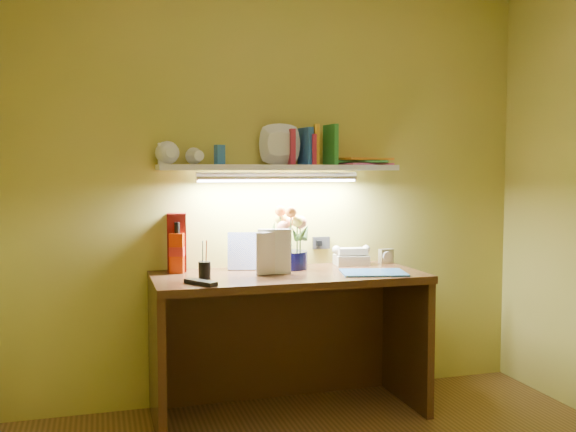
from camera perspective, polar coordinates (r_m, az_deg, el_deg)
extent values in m
cube|color=#36240E|center=(3.42, 0.06, -11.34)|extent=(1.40, 0.60, 0.75)
cube|color=silver|center=(3.76, 8.71, -3.53)|extent=(0.08, 0.05, 0.08)
cube|color=#5F0D09|center=(3.45, -9.85, -2.32)|extent=(0.11, 0.11, 0.31)
cylinder|color=black|center=(3.18, -7.43, -4.27)|extent=(0.08, 0.08, 0.15)
cube|color=black|center=(3.04, -7.77, -5.87)|extent=(0.14, 0.18, 0.02)
cube|color=#2F6FB7|center=(3.37, 7.60, -5.01)|extent=(0.37, 0.31, 0.01)
imported|color=silver|center=(3.25, -2.83, -3.43)|extent=(0.16, 0.06, 0.22)
imported|color=white|center=(3.30, -2.70, -3.18)|extent=(0.17, 0.06, 0.23)
cube|color=white|center=(3.47, -0.76, 4.33)|extent=(1.30, 0.25, 0.03)
imported|color=white|center=(3.35, -10.35, 5.35)|extent=(0.15, 0.15, 0.10)
imported|color=white|center=(3.39, -7.89, 5.28)|extent=(0.11, 0.11, 0.09)
imported|color=white|center=(3.47, -0.73, 5.03)|extent=(0.27, 0.27, 0.06)
cube|color=white|center=(3.40, -11.05, 5.45)|extent=(0.05, 0.04, 0.11)
cube|color=#2F6FB7|center=(3.43, -6.10, 5.43)|extent=(0.06, 0.05, 0.10)
cube|color=#B22542|center=(3.51, 0.25, 6.14)|extent=(0.04, 0.13, 0.19)
cube|color=gold|center=(3.56, 2.54, 6.34)|extent=(0.06, 0.14, 0.22)
cube|color=#265FB4|center=(3.55, 1.57, 6.21)|extent=(0.05, 0.15, 0.20)
cube|color=#2E8D3B|center=(3.57, 3.81, 6.34)|extent=(0.04, 0.15, 0.22)
cube|color=#B22542|center=(3.53, 2.17, 5.91)|extent=(0.04, 0.12, 0.17)
cube|color=#EF5CB0|center=(3.66, 6.76, 4.61)|extent=(0.31, 0.25, 0.01)
cube|color=#46AC54|center=(3.66, 6.68, 4.83)|extent=(0.35, 0.31, 0.01)
cube|color=orange|center=(3.66, 6.58, 5.05)|extent=(0.33, 0.27, 0.01)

